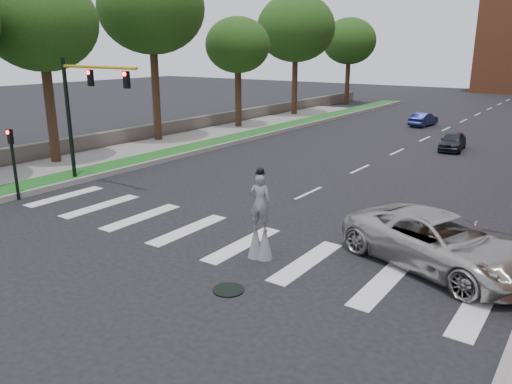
% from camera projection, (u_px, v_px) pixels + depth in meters
% --- Properties ---
extents(ground_plane, '(160.00, 160.00, 0.00)m').
position_uv_depth(ground_plane, '(196.00, 246.00, 17.42)').
color(ground_plane, black).
rests_on(ground_plane, ground).
extents(grass_median, '(2.00, 60.00, 0.25)m').
position_uv_depth(grass_median, '(256.00, 134.00, 39.46)').
color(grass_median, '#18541B').
rests_on(grass_median, ground).
extents(median_curb, '(0.20, 60.00, 0.28)m').
position_uv_depth(median_curb, '(267.00, 135.00, 38.88)').
color(median_curb, gray).
rests_on(median_curb, ground).
extents(sidewalk_left, '(4.00, 60.00, 0.18)m').
position_uv_depth(sidewalk_left, '(133.00, 150.00, 33.26)').
color(sidewalk_left, gray).
rests_on(sidewalk_left, ground).
extents(stone_wall, '(0.50, 56.00, 1.10)m').
position_uv_depth(stone_wall, '(218.00, 120.00, 43.95)').
color(stone_wall, '#57524A').
rests_on(stone_wall, ground).
extents(manhole, '(0.90, 0.90, 0.04)m').
position_uv_depth(manhole, '(228.00, 290.00, 14.19)').
color(manhole, black).
rests_on(manhole, ground).
extents(traffic_signal, '(5.30, 0.23, 6.20)m').
position_uv_depth(traffic_signal, '(82.00, 102.00, 24.02)').
color(traffic_signal, black).
rests_on(traffic_signal, ground).
extents(secondary_signal, '(0.25, 0.21, 3.23)m').
position_uv_depth(secondary_signal, '(13.00, 158.00, 22.17)').
color(secondary_signal, black).
rests_on(secondary_signal, ground).
extents(stilt_performer, '(0.83, 0.62, 3.06)m').
position_uv_depth(stilt_performer, '(260.00, 222.00, 16.05)').
color(stilt_performer, '#342115').
rests_on(stilt_performer, ground).
extents(suv_crossing, '(6.77, 4.79, 1.71)m').
position_uv_depth(suv_crossing, '(439.00, 242.00, 15.46)').
color(suv_crossing, '#ABA9A1').
rests_on(suv_crossing, ground).
extents(car_near, '(1.79, 3.72, 1.23)m').
position_uv_depth(car_near, '(453.00, 141.00, 33.56)').
color(car_near, black).
rests_on(car_near, ground).
extents(car_mid, '(1.65, 3.73, 1.19)m').
position_uv_depth(car_mid, '(423.00, 119.00, 43.96)').
color(car_mid, '#171D51').
rests_on(car_mid, ground).
extents(tree_1, '(6.26, 6.26, 10.66)m').
position_uv_depth(tree_1, '(41.00, 23.00, 27.46)').
color(tree_1, '#342115').
rests_on(tree_1, ground).
extents(tree_2, '(7.37, 7.37, 12.44)m').
position_uv_depth(tree_2, '(151.00, 8.00, 34.19)').
color(tree_2, '#342115').
rests_on(tree_2, ground).
extents(tree_3, '(5.37, 5.37, 9.17)m').
position_uv_depth(tree_3, '(238.00, 46.00, 41.13)').
color(tree_3, '#342115').
rests_on(tree_3, ground).
extents(tree_4, '(7.67, 7.67, 11.79)m').
position_uv_depth(tree_4, '(296.00, 28.00, 48.65)').
color(tree_4, '#342115').
rests_on(tree_4, ground).
extents(tree_5, '(6.37, 6.37, 10.15)m').
position_uv_depth(tree_5, '(349.00, 41.00, 59.34)').
color(tree_5, '#342115').
rests_on(tree_5, ground).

